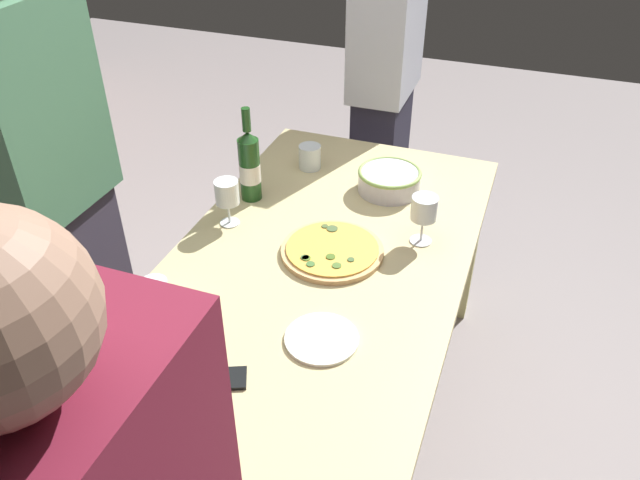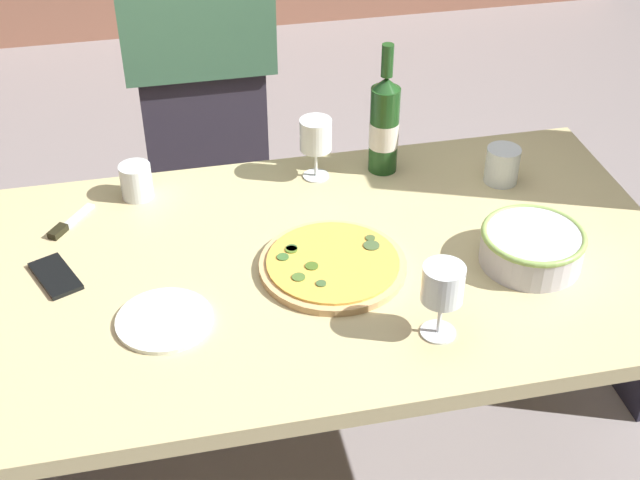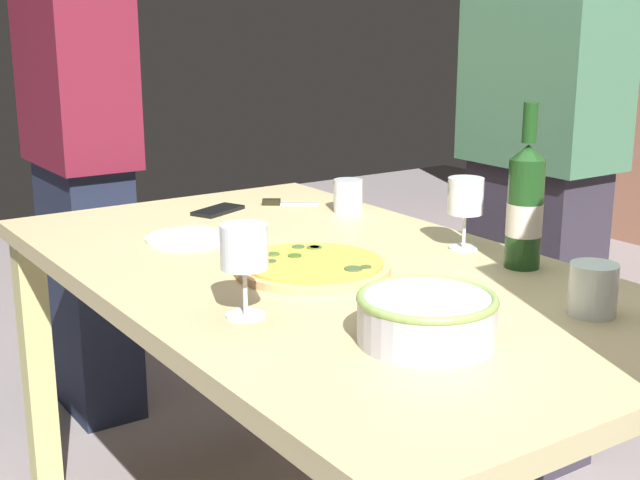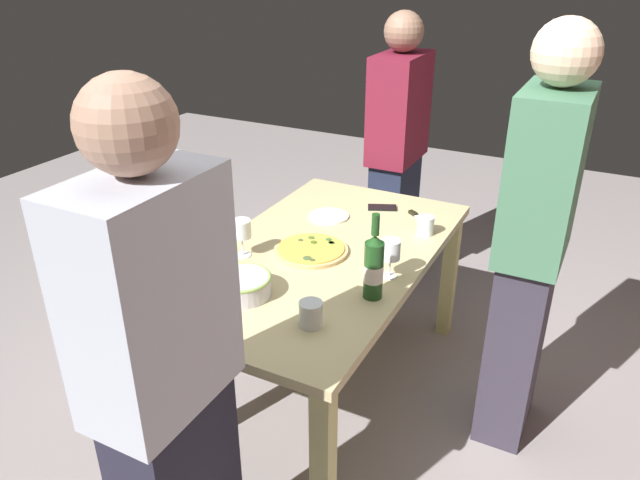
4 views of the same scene
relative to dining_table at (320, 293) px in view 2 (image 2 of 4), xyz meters
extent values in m
plane|color=gray|center=(0.00, 0.00, -0.66)|extent=(8.00, 8.00, 0.00)
cube|color=#C9B982|center=(0.00, 0.00, 0.07)|extent=(1.60, 0.90, 0.04)
cube|color=#C9C47B|center=(-0.74, 0.40, -0.30)|extent=(0.07, 0.07, 0.71)
cube|color=#C9C47B|center=(0.74, 0.40, -0.30)|extent=(0.07, 0.07, 0.71)
cylinder|color=tan|center=(0.02, -0.03, 0.10)|extent=(0.32, 0.32, 0.02)
cylinder|color=#EBB347|center=(0.02, -0.03, 0.11)|extent=(0.29, 0.29, 0.01)
cylinder|color=#416E32|center=(-0.08, 0.00, 0.12)|extent=(0.03, 0.03, 0.00)
cylinder|color=#4D702E|center=(-0.06, -0.08, 0.12)|extent=(0.03, 0.03, 0.00)
cylinder|color=#486236|center=(0.12, 0.00, 0.12)|extent=(0.04, 0.04, 0.00)
cylinder|color=#436234|center=(-0.02, -0.11, 0.12)|extent=(0.02, 0.02, 0.00)
cylinder|color=#486031|center=(0.12, 0.03, 0.12)|extent=(0.02, 0.02, 0.00)
cylinder|color=#517424|center=(-0.06, 0.02, 0.12)|extent=(0.03, 0.03, 0.00)
cylinder|color=#436C34|center=(-0.06, 0.03, 0.12)|extent=(0.03, 0.03, 0.00)
cylinder|color=#476722|center=(-0.03, -0.04, 0.12)|extent=(0.03, 0.03, 0.00)
cylinder|color=silver|center=(0.45, -0.10, 0.13)|extent=(0.22, 0.22, 0.08)
torus|color=#91B55B|center=(0.45, -0.10, 0.17)|extent=(0.23, 0.23, 0.01)
cylinder|color=#1C481B|center=(0.24, 0.35, 0.21)|extent=(0.07, 0.07, 0.23)
cone|color=#1C481B|center=(0.24, 0.35, 0.33)|extent=(0.07, 0.07, 0.03)
cylinder|color=#1C481B|center=(0.24, 0.35, 0.39)|extent=(0.03, 0.03, 0.08)
cylinder|color=silver|center=(0.24, 0.35, 0.20)|extent=(0.07, 0.07, 0.07)
cylinder|color=white|center=(0.18, -0.28, 0.09)|extent=(0.07, 0.07, 0.00)
cylinder|color=white|center=(0.18, -0.28, 0.14)|extent=(0.01, 0.01, 0.08)
cylinder|color=white|center=(0.18, -0.28, 0.22)|extent=(0.08, 0.08, 0.08)
cylinder|color=maroon|center=(0.18, -0.28, 0.19)|extent=(0.07, 0.07, 0.03)
cylinder|color=white|center=(0.06, 0.35, 0.09)|extent=(0.07, 0.07, 0.00)
cylinder|color=white|center=(0.06, 0.35, 0.14)|extent=(0.01, 0.01, 0.08)
cylinder|color=white|center=(0.06, 0.35, 0.21)|extent=(0.08, 0.08, 0.08)
cylinder|color=white|center=(-0.38, 0.35, 0.14)|extent=(0.08, 0.08, 0.09)
cylinder|color=white|center=(0.51, 0.23, 0.14)|extent=(0.08, 0.08, 0.09)
cylinder|color=white|center=(-0.35, -0.13, 0.10)|extent=(0.20, 0.20, 0.01)
cube|color=black|center=(-0.57, 0.06, 0.10)|extent=(0.12, 0.16, 0.01)
cube|color=silver|center=(-0.53, 0.28, 0.10)|extent=(0.08, 0.10, 0.01)
cube|color=black|center=(-0.57, 0.23, 0.10)|extent=(0.05, 0.05, 0.02)
cube|color=#342E3B|center=(-0.17, 0.84, -0.23)|extent=(0.36, 0.20, 0.86)
camera|label=1|loc=(-1.48, -0.54, 1.28)|focal=35.32mm
camera|label=2|loc=(-0.32, -1.50, 1.28)|focal=49.12mm
camera|label=3|loc=(1.45, -0.99, 0.61)|focal=49.30mm
camera|label=4|loc=(2.06, 1.06, 1.29)|focal=33.67mm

